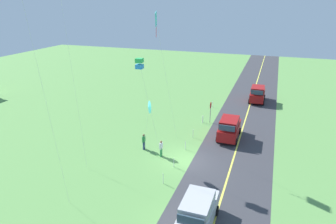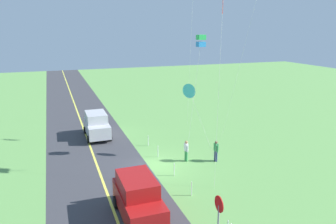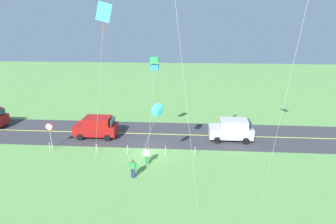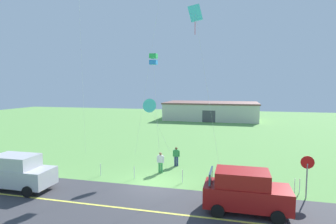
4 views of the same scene
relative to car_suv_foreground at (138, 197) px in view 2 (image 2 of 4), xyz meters
name	(u,v)px [view 2 (image 2 of 4)]	position (x,y,z in m)	size (l,w,h in m)	color
ground_plane	(155,166)	(-6.04, 2.87, -1.20)	(120.00, 120.00, 0.10)	#60994C
asphalt_road	(100,174)	(-6.04, -1.13, -1.15)	(120.00, 7.00, 0.00)	#38383D
road_centre_stripe	(100,174)	(-6.04, -1.13, -1.15)	(120.00, 0.16, 0.00)	#E5E04C
car_suv_foreground	(138,197)	(0.00, 0.00, 0.00)	(4.40, 2.12, 2.24)	maroon
car_parked_west_near	(97,125)	(-14.09, -0.19, 0.00)	(4.40, 2.12, 2.24)	#B7B7BC
stop_sign	(219,212)	(3.58, 2.77, 0.65)	(0.76, 0.08, 2.56)	gray
person_adult_near	(216,150)	(-5.33, 7.39, -0.29)	(0.58, 0.22, 1.60)	navy
person_adult_companion	(186,150)	(-6.11, 5.30, -0.29)	(0.58, 0.22, 1.60)	#338C4C
kite_red_low	(190,91)	(-7.20, 5.97, 3.97)	(2.39, 1.84, 5.69)	silver
kite_blue_mid	(201,41)	(-7.08, 6.76, 7.63)	(1.26, 1.75, 9.24)	silver
fence_post_0	(148,141)	(-10.25, 3.57, -0.70)	(0.05, 0.05, 0.90)	silver
fence_post_1	(158,151)	(-7.59, 3.57, -0.70)	(0.05, 0.05, 0.90)	silver
fence_post_2	(174,169)	(-4.05, 3.57, -0.70)	(0.05, 0.05, 0.90)	silver
fence_post_3	(192,189)	(-1.16, 3.57, -0.70)	(0.05, 0.05, 0.90)	silver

